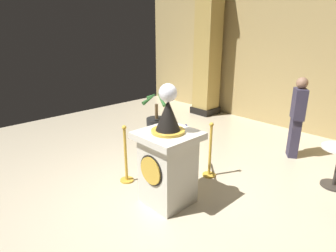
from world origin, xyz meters
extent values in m
plane|color=beige|center=(0.00, 0.00, 0.00)|extent=(11.19, 11.19, 0.00)
cube|color=tan|center=(0.00, 4.75, 2.04)|extent=(11.19, 0.16, 4.08)
cube|color=beige|center=(0.08, -0.06, 0.53)|extent=(0.66, 0.66, 1.06)
cube|color=beige|center=(0.08, -0.06, 1.11)|extent=(0.82, 0.82, 0.10)
cylinder|color=gold|center=(0.08, -0.40, 0.66)|extent=(0.42, 0.03, 0.42)
cylinder|color=black|center=(0.08, -0.39, 0.66)|extent=(0.47, 0.01, 0.47)
cylinder|color=gold|center=(0.08, -0.06, 1.18)|extent=(0.49, 0.49, 0.04)
cone|color=black|center=(0.08, -0.06, 1.43)|extent=(0.36, 0.36, 0.45)
cylinder|color=gold|center=(0.08, -0.06, 1.65)|extent=(0.03, 0.03, 0.07)
sphere|color=silver|center=(0.08, -0.06, 1.74)|extent=(0.26, 0.26, 0.26)
cylinder|color=gold|center=(0.01, 1.06, 0.01)|extent=(0.24, 0.24, 0.03)
cylinder|color=gold|center=(0.01, 1.06, 0.48)|extent=(0.05, 0.05, 0.96)
sphere|color=gold|center=(0.01, 1.06, 1.00)|extent=(0.08, 0.08, 0.08)
cylinder|color=gold|center=(-0.88, -0.16, 0.01)|extent=(0.24, 0.24, 0.03)
cylinder|color=gold|center=(-0.88, -0.16, 0.49)|extent=(0.05, 0.05, 0.97)
sphere|color=gold|center=(-0.88, -0.16, 1.01)|extent=(0.08, 0.08, 0.08)
cylinder|color=#141947|center=(-0.21, 0.75, 0.79)|extent=(0.64, 0.48, 0.22)
cylinder|color=#141947|center=(-0.66, 0.14, 0.79)|extent=(0.64, 0.48, 0.22)
sphere|color=#141947|center=(-0.44, 0.45, 0.70)|extent=(0.04, 0.04, 0.04)
cube|color=black|center=(-2.68, 4.20, 0.10)|extent=(0.69, 0.69, 0.20)
cube|color=tan|center=(-2.68, 4.20, 1.96)|extent=(0.60, 0.60, 3.92)
cylinder|color=black|center=(-2.39, 1.88, 0.19)|extent=(0.53, 0.53, 0.38)
cylinder|color=brown|center=(-2.39, 1.88, 0.57)|extent=(0.08, 0.08, 0.38)
cone|color=#2D662D|center=(-2.17, 1.84, 0.94)|extent=(0.43, 0.18, 0.33)
cone|color=#2D662D|center=(-2.36, 2.10, 0.94)|extent=(0.15, 0.43, 0.32)
cone|color=#2D662D|center=(-2.61, 1.92, 0.94)|extent=(0.45, 0.18, 0.29)
cone|color=#2D662D|center=(-2.39, 1.66, 0.94)|extent=(0.10, 0.45, 0.25)
cube|color=#383347|center=(0.67, 3.02, 0.42)|extent=(0.31, 0.33, 0.83)
cube|color=#383347|center=(0.67, 3.02, 1.15)|extent=(0.39, 0.42, 0.62)
sphere|color=#997056|center=(0.67, 3.02, 1.57)|extent=(0.23, 0.23, 0.23)
cylinder|color=#332D28|center=(1.73, 2.33, 0.01)|extent=(0.43, 0.43, 0.03)
camera|label=1|loc=(2.92, -2.75, 2.61)|focal=30.66mm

